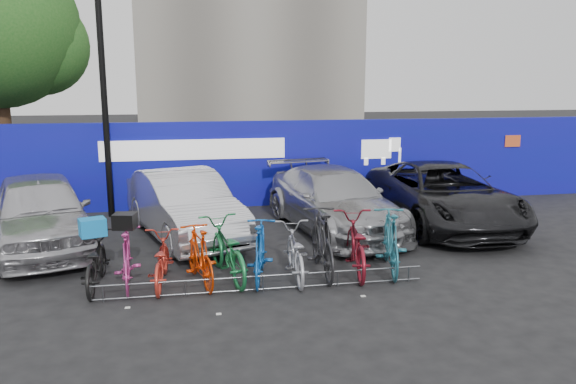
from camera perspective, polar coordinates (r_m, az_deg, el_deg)
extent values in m
plane|color=black|center=(10.21, -2.98, -8.86)|extent=(100.00, 100.00, 0.00)
cube|color=#0A1395|center=(15.73, -5.82, 2.81)|extent=(22.00, 0.15, 2.40)
cube|color=white|center=(15.52, -9.52, 4.27)|extent=(5.00, 0.02, 0.55)
cube|color=white|center=(16.44, 8.97, 4.33)|extent=(1.20, 0.02, 0.90)
cube|color=#D14F24|center=(18.29, 21.86, 4.83)|extent=(0.50, 0.02, 0.35)
cylinder|color=#382314|center=(20.41, -26.92, 5.86)|extent=(0.50, 0.50, 4.00)
sphere|color=#1C531A|center=(20.37, -24.03, 13.44)|extent=(3.20, 3.20, 3.20)
cylinder|color=black|center=(15.05, -18.16, 8.81)|extent=(0.16, 0.16, 6.00)
cylinder|color=#595B60|center=(9.56, -2.53, -8.52)|extent=(5.60, 0.03, 0.03)
cylinder|color=#595B60|center=(9.64, -2.52, -9.81)|extent=(5.60, 0.03, 0.03)
cylinder|color=#595B60|center=(9.64, -18.26, -9.83)|extent=(0.03, 0.03, 0.28)
cylinder|color=#595B60|center=(9.53, -10.40, -9.66)|extent=(0.03, 0.03, 0.28)
cylinder|color=#595B60|center=(9.61, -2.52, -9.30)|extent=(0.03, 0.03, 0.28)
cylinder|color=#595B60|center=(9.85, 5.08, -8.80)|extent=(0.03, 0.03, 0.28)
cylinder|color=#595B60|center=(10.26, 12.17, -8.19)|extent=(0.03, 0.03, 0.28)
imported|color=#B0AFB5|center=(12.85, -23.87, -1.88)|extent=(3.19, 5.04, 1.60)
imported|color=silver|center=(12.81, -10.50, -1.34)|extent=(2.90, 4.83, 1.50)
imported|color=#9E9FA3|center=(13.30, 4.69, -0.84)|extent=(2.88, 5.27, 1.45)
imported|color=black|center=(14.24, 15.37, -0.27)|extent=(2.62, 5.48, 1.51)
imported|color=black|center=(10.22, -19.01, -6.74)|extent=(0.64, 1.78, 0.93)
imported|color=#C5398A|center=(10.11, -16.04, -6.42)|extent=(0.62, 1.76, 1.04)
imported|color=red|center=(10.03, -12.82, -6.80)|extent=(0.69, 1.75, 0.90)
imported|color=red|center=(9.95, -8.96, -6.38)|extent=(0.86, 1.79, 1.04)
imported|color=#1B7139|center=(10.15, -6.28, -5.88)|extent=(1.14, 2.14, 1.07)
imported|color=#1255AF|center=(10.03, -2.86, -6.00)|extent=(0.86, 1.86, 1.08)
imported|color=#9FA0A7|center=(10.12, 0.69, -6.16)|extent=(0.73, 1.86, 0.96)
imported|color=#232325|center=(10.31, 3.51, -5.07)|extent=(0.69, 2.07, 1.23)
imported|color=maroon|center=(10.49, 6.87, -5.29)|extent=(1.03, 2.14, 1.08)
imported|color=#236A7B|center=(10.62, 10.38, -4.92)|extent=(0.97, 2.02, 1.17)
cube|color=#0F77C6|center=(10.05, -19.24, -3.40)|extent=(0.50, 0.44, 0.30)
cube|color=black|center=(9.94, -16.25, -2.84)|extent=(0.42, 0.39, 0.26)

